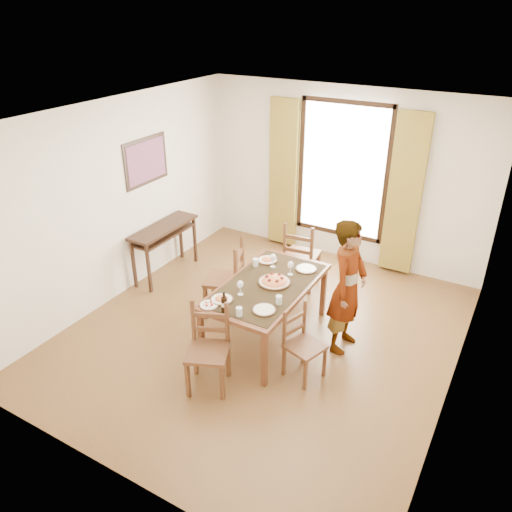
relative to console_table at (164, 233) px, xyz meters
The scene contains 22 objects.
ground 2.22m from the console_table, 16.47° to the right, with size 5.00×5.00×0.00m, color #4A2D17.
room_shell 2.25m from the console_table, 13.10° to the right, with size 4.60×5.10×2.74m.
console_table is the anchor object (origin of this frame).
dining_table 2.19m from the console_table, 17.11° to the right, with size 0.95×1.71×0.76m.
chair_west 1.45m from the console_table, 17.33° to the right, with size 0.60×0.60×1.06m.
chair_north 2.06m from the console_table, 19.56° to the left, with size 0.51×0.51×1.04m.
chair_south 2.63m from the console_table, 41.02° to the right, with size 0.56×0.56×0.97m.
chair_east 3.00m from the console_table, 21.02° to the right, with size 0.47×0.47×0.84m.
man 3.02m from the console_table, ahead, with size 0.42×0.62×1.65m, color gray.
plate_sw 2.19m from the console_table, 33.52° to the right, with size 0.27×0.27×0.05m, color silver, non-canonical shape.
plate_se 2.62m from the console_table, 26.30° to the right, with size 0.27×0.27×0.05m, color silver, non-canonical shape.
plate_nw 1.83m from the console_table, ahead, with size 0.27×0.27×0.05m, color silver, non-canonical shape.
plate_ne 2.35m from the console_table, ahead, with size 0.27×0.27×0.05m, color silver, non-canonical shape.
pasta_platter 2.24m from the console_table, 14.96° to the right, with size 0.40×0.40×0.10m, color #B53817, non-canonical shape.
caprese_plate 2.24m from the console_table, 37.92° to the right, with size 0.20×0.20×0.04m, color silver, non-canonical shape.
wine_glass_a 2.20m from the console_table, 27.30° to the right, with size 0.08×0.08×0.18m, color white, non-canonical shape.
wine_glass_b 2.26m from the console_table, ahead, with size 0.08×0.08×0.18m, color white, non-canonical shape.
wine_glass_c 1.98m from the console_table, ahead, with size 0.08×0.08×0.18m, color white, non-canonical shape.
tumbler_a 2.60m from the console_table, 21.51° to the right, with size 0.07×0.07×0.10m, color silver.
tumbler_b 1.79m from the console_table, 10.30° to the right, with size 0.07×0.07×0.10m, color silver.
tumbler_c 2.56m from the console_table, 32.48° to the right, with size 0.07×0.07×0.10m, color silver.
wine_bottle 2.43m from the console_table, 35.09° to the right, with size 0.07×0.07×0.25m, color black, non-canonical shape.
Camera 1 is at (2.50, -4.54, 3.79)m, focal length 35.00 mm.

